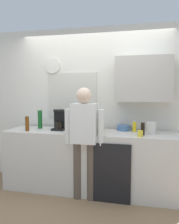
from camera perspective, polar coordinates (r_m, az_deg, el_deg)
The scene contains 18 objects.
ground_plane at distance 3.50m, azimuth -1.31°, elevation -20.99°, with size 8.00×8.00×0.00m, color #8C6D4C.
kitchen_counter at distance 3.60m, azimuth -0.10°, elevation -12.26°, with size 2.64×0.64×0.93m, color beige.
dishwasher_panel at distance 3.24m, azimuth 5.29°, elevation -15.21°, with size 0.56×0.02×0.84m, color black.
back_wall_assembly at distance 3.80m, azimuth 2.77°, elevation 2.51°, with size 4.24×0.42×2.60m.
coffee_maker at distance 3.66m, azimuth -7.61°, elevation -2.19°, with size 0.20×0.20×0.33m.
bottle_amber_beer at distance 3.65m, azimuth -15.46°, elevation -2.85°, with size 0.06×0.06×0.23m, color brown.
bottle_red_vinegar at distance 3.52m, azimuth 3.24°, elevation -3.04°, with size 0.06×0.06×0.22m, color maroon.
bottle_olive_oil at distance 3.23m, azimuth 2.48°, elevation -3.55°, with size 0.06×0.06×0.25m, color olive.
bottle_dark_sauce at distance 3.29m, azimuth 13.29°, elevation -4.15°, with size 0.06×0.06×0.18m, color black.
bottle_clear_soda at distance 3.36m, azimuth -0.16°, elevation -2.93°, with size 0.09×0.09×0.28m, color #2D8C33.
bottle_green_wine at distance 3.85m, azimuth -12.36°, elevation -1.83°, with size 0.07×0.07×0.30m, color #195923.
cup_blue_mug at distance 3.87m, azimuth -8.06°, elevation -3.21°, with size 0.08×0.08×0.10m, color #3351B2.
cup_yellow_cup at distance 3.18m, azimuth 12.70°, elevation -5.34°, with size 0.07×0.07×0.09m, color yellow.
cup_terracotta_mug at distance 3.37m, azimuth -4.93°, elevation -4.55°, with size 0.08×0.08×0.09m, color #B26647.
mixing_bowl at distance 3.63m, azimuth 8.60°, elevation -3.97°, with size 0.22×0.22×0.08m, color #4C72A5.
dish_soap at distance 3.55m, azimuth 11.29°, elevation -3.60°, with size 0.06×0.06×0.18m.
storage_canister at distance 3.43m, azimuth 15.31°, elevation -3.89°, with size 0.14×0.14×0.17m, color silver.
person_at_sink at distance 3.19m, azimuth -1.35°, elevation -5.58°, with size 0.57×0.22×1.60m.
Camera 1 is at (0.79, -3.03, 1.56)m, focal length 36.24 mm.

